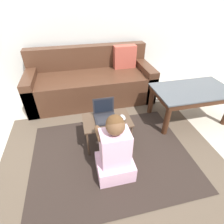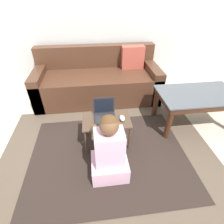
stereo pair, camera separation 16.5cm
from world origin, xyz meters
name	(u,v)px [view 1 (the left image)]	position (x,y,z in m)	size (l,w,h in m)	color
ground_plane	(118,140)	(0.00, 0.00, 0.00)	(16.00, 16.00, 0.00)	beige
wall_back	(94,11)	(0.00, 1.55, 1.25)	(9.00, 0.06, 2.50)	silver
area_rug	(111,155)	(-0.14, -0.23, 0.00)	(2.43, 1.86, 0.01)	brown
couch	(92,82)	(-0.17, 1.10, 0.29)	(1.95, 0.81, 0.80)	#4C2D1E
coffee_table	(192,94)	(1.06, 0.22, 0.40)	(1.01, 0.59, 0.47)	#4C5156
laptop_desk	(107,123)	(-0.14, -0.01, 0.31)	(0.54, 0.35, 0.35)	#4C3828
laptop	(105,116)	(-0.16, 0.02, 0.39)	(0.24, 0.21, 0.22)	#232328
computer_mouse	(123,117)	(0.04, -0.03, 0.37)	(0.06, 0.10, 0.04)	silver
person_seated	(115,152)	(-0.16, -0.45, 0.31)	(0.36, 0.41, 0.73)	#E5B2CC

